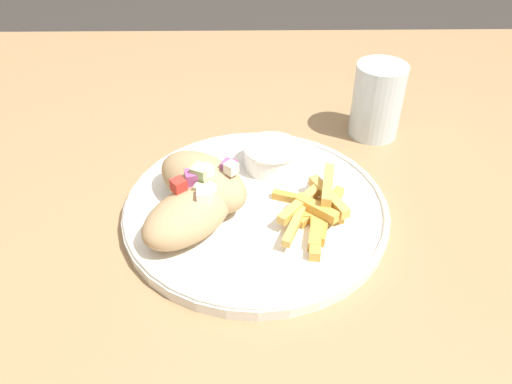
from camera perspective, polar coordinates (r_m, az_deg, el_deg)
The scene contains 7 objects.
table at distance 0.67m, azimuth -0.56°, elevation -7.32°, with size 1.17×1.17×0.76m.
plate at distance 0.60m, azimuth -0.00°, elevation -1.81°, with size 0.32×0.32×0.02m.
pita_sandwich_near at distance 0.55m, azimuth -7.71°, elevation -2.57°, with size 0.13×0.13×0.06m.
pita_sandwich_far at distance 0.59m, azimuth -6.03°, elevation 1.31°, with size 0.14×0.14×0.07m.
fries_pile at distance 0.58m, azimuth 7.04°, elevation -2.17°, with size 0.09×0.13×0.04m.
sauce_ramekin at distance 0.65m, azimuth 1.83°, elevation 4.27°, with size 0.07×0.07×0.03m.
water_glass at distance 0.75m, azimuth 13.65°, elevation 9.77°, with size 0.07×0.07×0.11m.
Camera 1 is at (-0.00, -0.47, 1.16)m, focal length 35.00 mm.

